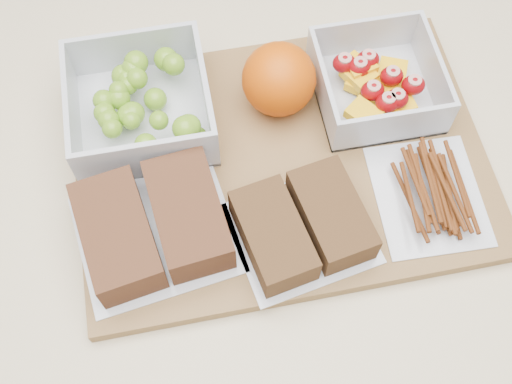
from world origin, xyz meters
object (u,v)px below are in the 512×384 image
Objects in this scene: cutting_board at (281,161)px; orange at (279,79)px; grape_container at (141,104)px; pretzel_bag at (431,190)px; sandwich_bag_center at (302,226)px; fruit_container at (377,84)px; sandwich_bag_left at (153,226)px.

orange is (0.01, 0.07, 0.05)m from cutting_board.
grape_container reaches higher than pretzel_bag.
pretzel_bag is at bearing 6.97° from sandwich_bag_center.
pretzel_bag is (0.27, -0.15, -0.01)m from grape_container.
cutting_board is 3.36× the size of fruit_container.
orange is at bearing 80.73° from cutting_board.
sandwich_bag_left is at bearing -138.07° from orange.
sandwich_bag_center is at bearing -10.15° from sandwich_bag_left.
orange is 0.19m from pretzel_bag.
orange is at bearing 173.41° from fruit_container.
orange is 0.60× the size of pretzel_bag.
grape_container is 1.10× the size of pretzel_bag.
cutting_board is at bearing 24.58° from sandwich_bag_left.
sandwich_bag_center is at bearing -93.21° from orange.
cutting_board is 3.23× the size of pretzel_bag.
fruit_container is at bearing -3.85° from grape_container.
grape_container is 0.14m from sandwich_bag_left.
grape_container is at bearing 129.82° from sandwich_bag_center.
sandwich_bag_left is (-0.15, -0.13, -0.02)m from orange.
pretzel_bag is (0.14, -0.07, 0.02)m from cutting_board.
fruit_container is 0.11m from orange.
cutting_board is 0.15m from sandwich_bag_left.
cutting_board is at bearing -153.23° from fruit_container.
cutting_board is 0.08m from orange.
fruit_container is 0.85× the size of sandwich_bag_center.
orange is (-0.10, 0.01, 0.02)m from fruit_container.
fruit_container is (0.11, 0.06, 0.03)m from cutting_board.
sandwich_bag_center is (-0.11, -0.14, -0.00)m from fruit_container.
sandwich_bag_left reaches higher than cutting_board.
sandwich_bag_center is (0.13, -0.16, -0.01)m from grape_container.
sandwich_bag_left reaches higher than sandwich_bag_center.
cutting_board is 0.16m from grape_container.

